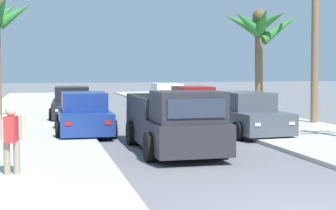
% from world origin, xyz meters
% --- Properties ---
extents(sidewalk_left, '(4.80, 60.00, 0.12)m').
position_xyz_m(sidewalk_left, '(-4.89, 12.00, 0.06)').
color(sidewalk_left, beige).
rests_on(sidewalk_left, ground).
extents(sidewalk_right, '(4.80, 60.00, 0.12)m').
position_xyz_m(sidewalk_right, '(4.89, 12.00, 0.06)').
color(sidewalk_right, beige).
rests_on(sidewalk_right, ground).
extents(curb_left, '(0.16, 60.00, 0.10)m').
position_xyz_m(curb_left, '(-3.89, 12.00, 0.05)').
color(curb_left, silver).
rests_on(curb_left, ground).
extents(curb_right, '(0.16, 60.00, 0.10)m').
position_xyz_m(curb_right, '(3.89, 12.00, 0.05)').
color(curb_right, silver).
rests_on(curb_right, ground).
extents(pickup_truck, '(2.24, 5.22, 1.80)m').
position_xyz_m(pickup_truck, '(-0.51, 6.98, 0.81)').
color(pickup_truck, '#28282D').
rests_on(pickup_truck, ground).
extents(car_left_near, '(2.16, 4.32, 1.54)m').
position_xyz_m(car_left_near, '(-2.86, 17.10, 0.71)').
color(car_left_near, black).
rests_on(car_left_near, ground).
extents(car_right_near, '(2.20, 4.33, 1.54)m').
position_xyz_m(car_right_near, '(2.95, 10.05, 0.71)').
color(car_right_near, '#474C56').
rests_on(car_right_near, ground).
extents(car_left_mid, '(2.15, 4.31, 1.54)m').
position_xyz_m(car_left_mid, '(2.78, 21.48, 0.71)').
color(car_left_mid, silver).
rests_on(car_left_mid, ground).
extents(car_right_mid, '(2.05, 4.27, 1.54)m').
position_xyz_m(car_right_mid, '(-2.74, 11.35, 0.71)').
color(car_right_mid, navy).
rests_on(car_right_mid, ground).
extents(car_left_far, '(2.16, 4.32, 1.54)m').
position_xyz_m(car_left_far, '(2.76, 16.17, 0.71)').
color(car_left_far, maroon).
rests_on(car_left_far, ground).
extents(palm_tree_left_mid, '(3.93, 3.45, 5.26)m').
position_xyz_m(palm_tree_left_mid, '(5.98, 15.66, 4.29)').
color(palm_tree_left_mid, brown).
rests_on(palm_tree_left_mid, ground).
extents(pedestrian, '(0.57, 0.42, 1.59)m').
position_xyz_m(pedestrian, '(-4.79, 4.28, 0.91)').
color(pedestrian, gray).
rests_on(pedestrian, ground).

